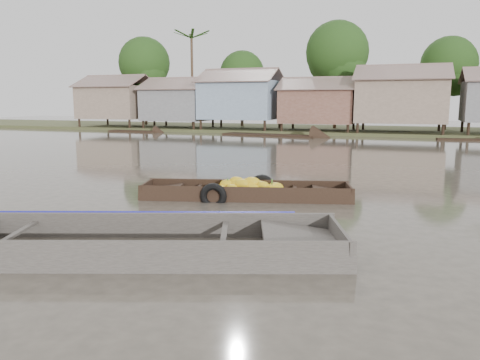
% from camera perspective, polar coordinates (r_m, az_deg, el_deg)
% --- Properties ---
extents(ground, '(120.00, 120.00, 0.00)m').
position_cam_1_polar(ground, '(9.72, 0.67, -6.03)').
color(ground, '#464035').
rests_on(ground, ground).
extents(riverbank, '(120.00, 12.47, 10.22)m').
position_cam_1_polar(riverbank, '(40.72, 19.88, 9.68)').
color(riverbank, '#384723').
rests_on(riverbank, ground).
extents(banana_boat, '(5.85, 2.76, 0.80)m').
position_cam_1_polar(banana_boat, '(12.83, 0.42, -1.44)').
color(banana_boat, black).
rests_on(banana_boat, ground).
extents(viewer_boat, '(8.06, 4.50, 0.63)m').
position_cam_1_polar(viewer_boat, '(8.52, -14.33, -8.13)').
color(viewer_boat, '#3C3733').
rests_on(viewer_boat, ground).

